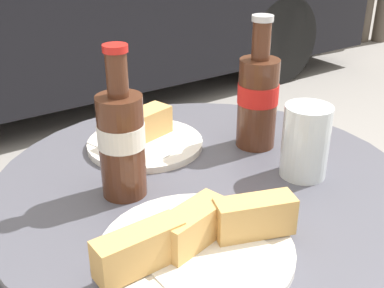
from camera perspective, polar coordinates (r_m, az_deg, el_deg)
bistro_table at (r=0.90m, az=1.28°, el=-14.54°), size 0.70×0.70×0.77m
cola_bottle_left at (r=0.87m, az=7.80°, el=5.51°), size 0.07×0.07×0.24m
cola_bottle_right at (r=0.72m, az=-8.35°, el=0.55°), size 0.07×0.07×0.23m
drinking_glass at (r=0.80m, az=13.27°, el=-0.05°), size 0.08×0.08×0.12m
lunch_plate_near at (r=0.89m, az=-5.69°, el=0.77°), size 0.21×0.21×0.07m
lunch_plate_far at (r=0.62m, az=0.55°, el=-11.45°), size 0.27×0.25×0.07m
parked_car at (r=3.46m, az=-17.81°, el=15.68°), size 4.57×1.68×1.29m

